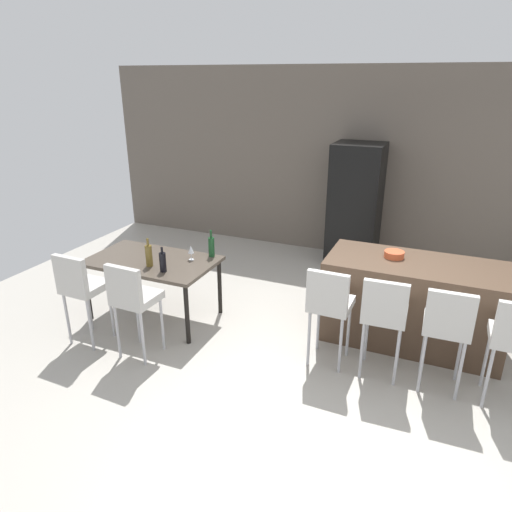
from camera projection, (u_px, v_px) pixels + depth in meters
The scene contains 15 objects.
ground_plane at pixel (347, 365), 4.64m from camera, with size 10.00×10.00×0.00m, color #ADA89E.
back_wall at pixel (402, 168), 6.83m from camera, with size 10.00×0.12×2.90m, color #665B51.
kitchen_island at pixel (412, 302), 4.93m from camera, with size 1.84×0.84×0.92m, color #4C3828.
bar_chair_left at pixel (330, 302), 4.42m from camera, with size 0.41×0.41×1.05m.
bar_chair_middle at pixel (384, 312), 4.23m from camera, with size 0.42×0.42×1.05m.
bar_chair_right at pixel (447, 324), 4.03m from camera, with size 0.41×0.41×1.05m.
dining_table at pixel (152, 265), 5.35m from camera, with size 1.48×0.88×0.74m.
dining_chair_near at pixel (80, 285), 4.78m from camera, with size 0.41×0.41×1.05m.
dining_chair_far at pixel (133, 296), 4.54m from camera, with size 0.41×0.41×1.05m.
wine_bottle_far at pixel (149, 255), 5.11m from camera, with size 0.08×0.08×0.33m.
wine_bottle_end at pixel (211, 246), 5.38m from camera, with size 0.07×0.07×0.33m.
wine_bottle_middle at pixel (163, 262), 4.97m from camera, with size 0.07×0.07×0.28m.
wine_glass_left at pixel (191, 250), 5.28m from camera, with size 0.07×0.07×0.17m.
refrigerator at pixel (355, 206), 6.86m from camera, with size 0.72×0.68×1.84m, color black.
fruit_bowl at pixel (394, 254), 4.89m from camera, with size 0.21×0.21×0.07m, color #C6512D.
Camera 1 is at (0.69, -3.96, 2.74)m, focal length 32.11 mm.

